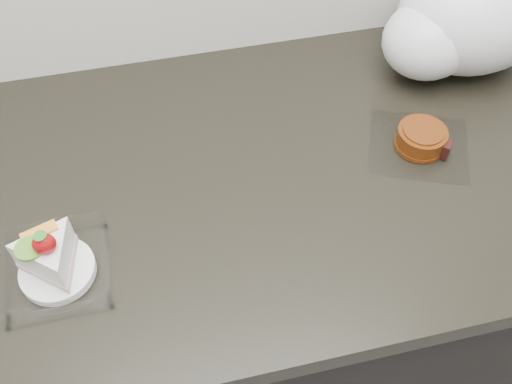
% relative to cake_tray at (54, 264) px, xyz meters
% --- Properties ---
extents(counter, '(2.04, 0.64, 0.90)m').
position_rel_cake_tray_xyz_m(counter, '(0.25, 0.12, -0.48)').
color(counter, black).
rests_on(counter, ground).
extents(cake_tray, '(0.14, 0.14, 0.11)m').
position_rel_cake_tray_xyz_m(cake_tray, '(0.00, 0.00, 0.00)').
color(cake_tray, white).
rests_on(cake_tray, counter).
extents(mooncake_wrap, '(0.20, 0.20, 0.04)m').
position_rel_cake_tray_xyz_m(mooncake_wrap, '(0.58, 0.11, -0.01)').
color(mooncake_wrap, white).
rests_on(mooncake_wrap, counter).
extents(plastic_bag, '(0.37, 0.31, 0.26)m').
position_rel_cake_tray_xyz_m(plastic_bag, '(0.72, 0.29, 0.07)').
color(plastic_bag, white).
rests_on(plastic_bag, counter).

